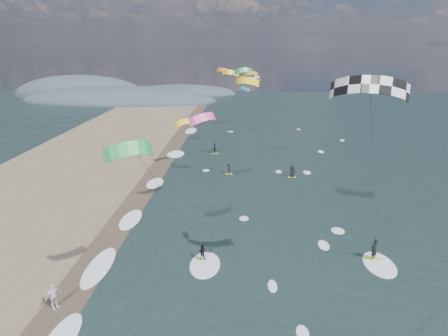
{
  "coord_description": "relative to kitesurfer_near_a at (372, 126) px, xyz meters",
  "views": [
    {
      "loc": [
        0.71,
        -20.72,
        17.92
      ],
      "look_at": [
        -1.0,
        12.0,
        7.0
      ],
      "focal_mm": 30.0,
      "sensor_mm": 36.0,
      "label": 1
    }
  ],
  "objects": [
    {
      "name": "far_kitesurfers",
      "position": [
        -7.89,
        29.23,
        -12.06
      ],
      "size": [
        12.89,
        12.02,
        1.83
      ],
      "color": "gold",
      "rests_on": "ground"
    },
    {
      "name": "wet_sand_strip",
      "position": [
        -20.98,
        6.61,
        -12.89
      ],
      "size": [
        3.0,
        240.0,
        0.0
      ],
      "primitive_type": "cube",
      "color": "#382D23",
      "rests_on": "ground"
    },
    {
      "name": "kitesurfer_near_a",
      "position": [
        0.0,
        0.0,
        0.0
      ],
      "size": [
        8.12,
        8.96,
        16.54
      ],
      "color": "gold",
      "rests_on": "ground"
    },
    {
      "name": "ground",
      "position": [
        -8.98,
        -3.39,
        -12.9
      ],
      "size": [
        260.0,
        260.0,
        0.0
      ],
      "primitive_type": "plane",
      "color": "black",
      "rests_on": "ground"
    },
    {
      "name": "beach_walker",
      "position": [
        -21.48,
        -2.61,
        -11.93
      ],
      "size": [
        1.03,
        1.21,
        1.94
      ],
      "primitive_type": "imported",
      "rotation": [
        0.0,
        0.0,
        0.97
      ],
      "color": "silver",
      "rests_on": "ground"
    },
    {
      "name": "bg_kite_field",
      "position": [
        -9.75,
        49.64,
        -1.85
      ],
      "size": [
        14.31,
        71.29,
        8.04
      ],
      "color": "black",
      "rests_on": "ground"
    },
    {
      "name": "coastal_hills",
      "position": [
        -53.82,
        104.47,
        -12.9
      ],
      "size": [
        80.0,
        41.0,
        15.0
      ],
      "color": "#3D4756",
      "rests_on": "ground"
    },
    {
      "name": "shoreline_surf",
      "position": [
        -19.78,
        11.36,
        -12.9
      ],
      "size": [
        2.4,
        79.4,
        0.11
      ],
      "color": "white",
      "rests_on": "ground"
    },
    {
      "name": "kitesurfer_near_b",
      "position": [
        -13.86,
        0.07,
        -5.14
      ],
      "size": [
        6.82,
        8.81,
        12.81
      ],
      "color": "gold",
      "rests_on": "ground"
    }
  ]
}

